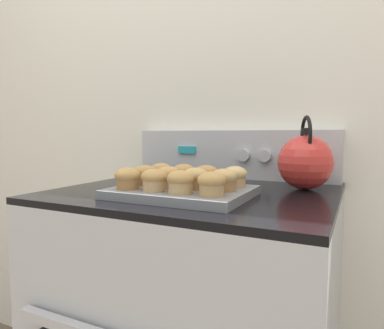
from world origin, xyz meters
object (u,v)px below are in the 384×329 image
(muffin_pan, at_px, (182,192))
(muffin_r2_c2, at_px, (206,175))
(muffin_r1_c0, at_px, (145,175))
(muffin_r1_c3, at_px, (224,180))
(tea_kettle, at_px, (305,161))
(muffin_r0_c2, at_px, (181,182))
(muffin_r1_c1, at_px, (168,176))
(muffin_r0_c3, at_px, (212,184))
(muffin_r1_c2, at_px, (195,178))
(muffin_r0_c0, at_px, (127,178))
(muffin_r0_c1, at_px, (154,180))
(muffin_r2_c0, at_px, (161,172))
(muffin_r2_c3, at_px, (235,176))
(muffin_r2_c1, at_px, (184,173))

(muffin_pan, bearing_deg, muffin_r2_c2, 64.01)
(muffin_r2_c2, bearing_deg, muffin_r1_c0, -154.87)
(muffin_r1_c0, bearing_deg, muffin_r1_c3, 0.25)
(muffin_pan, relative_size, tea_kettle, 1.60)
(muffin_r0_c2, relative_size, muffin_r1_c1, 1.00)
(muffin_r0_c3, bearing_deg, muffin_r1_c2, 136.25)
(muffin_pan, bearing_deg, muffin_r0_c3, -32.79)
(muffin_r2_c2, relative_size, tea_kettle, 0.30)
(muffin_r0_c0, distance_m, muffin_r2_c2, 0.21)
(muffin_r0_c1, relative_size, muffin_r2_c0, 1.00)
(muffin_r2_c2, bearing_deg, muffin_r2_c3, 3.82)
(muffin_r1_c1, relative_size, muffin_r1_c3, 1.00)
(muffin_r2_c3, bearing_deg, tea_kettle, 49.52)
(muffin_pan, relative_size, muffin_r2_c0, 5.30)
(muffin_r0_c3, distance_m, tea_kettle, 0.37)
(muffin_r0_c2, height_order, tea_kettle, tea_kettle)
(muffin_r0_c3, bearing_deg, muffin_r0_c2, -178.46)
(muffin_pan, bearing_deg, muffin_r2_c0, 144.90)
(muffin_r1_c1, distance_m, muffin_r2_c2, 0.11)
(muffin_r0_c0, bearing_deg, muffin_r1_c1, 45.09)
(muffin_r1_c2, xyz_separation_m, muffin_r1_c3, (0.07, 0.00, 0.00))
(muffin_r2_c3, bearing_deg, muffin_r1_c0, -161.71)
(muffin_r0_c3, height_order, muffin_r2_c2, same)
(muffin_r1_c1, distance_m, muffin_r2_c3, 0.17)
(muffin_r1_c2, relative_size, muffin_r2_c2, 1.00)
(muffin_r0_c2, distance_m, muffin_r2_c1, 0.17)
(muffin_r0_c0, relative_size, muffin_r0_c3, 1.00)
(muffin_pan, distance_m, muffin_r0_c3, 0.14)
(muffin_r2_c0, height_order, muffin_r2_c2, same)
(muffin_r0_c0, relative_size, muffin_r0_c2, 1.00)
(muffin_r2_c3, bearing_deg, muffin_r1_c2, -133.80)
(muffin_r0_c1, bearing_deg, muffin_r0_c2, -1.62)
(muffin_r2_c2, bearing_deg, muffin_pan, -115.99)
(muffin_r1_c1, relative_size, muffin_r2_c2, 1.00)
(muffin_r2_c1, bearing_deg, muffin_r2_c3, 0.02)
(muffin_r2_c3, xyz_separation_m, tea_kettle, (0.15, 0.18, 0.03))
(muffin_pan, bearing_deg, muffin_r2_c1, 114.98)
(muffin_r0_c1, distance_m, muffin_r2_c2, 0.16)
(muffin_r0_c1, bearing_deg, muffin_r2_c3, 44.45)
(muffin_r0_c0, xyz_separation_m, muffin_r1_c3, (0.23, 0.08, 0.00))
(muffin_r2_c0, bearing_deg, muffin_r0_c2, -46.31)
(muffin_r0_c1, height_order, muffin_r1_c1, same)
(muffin_pan, height_order, muffin_r2_c1, muffin_r2_c1)
(muffin_pan, relative_size, muffin_r0_c0, 5.30)
(muffin_r0_c2, relative_size, muffin_r0_c3, 1.00)
(muffin_r0_c2, bearing_deg, muffin_r2_c0, 133.69)
(muffin_r2_c0, height_order, tea_kettle, tea_kettle)
(muffin_pan, xyz_separation_m, muffin_r0_c2, (0.03, -0.07, 0.04))
(muffin_r2_c0, bearing_deg, muffin_r0_c0, -91.80)
(muffin_r2_c3, bearing_deg, muffin_r0_c2, -117.69)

